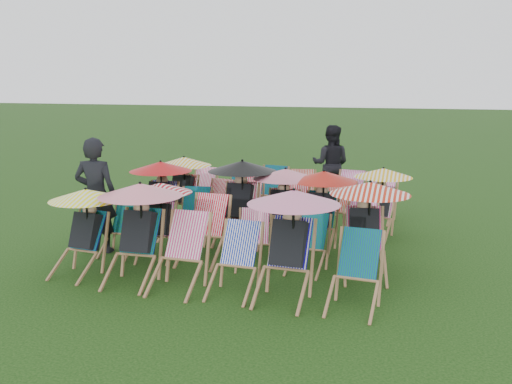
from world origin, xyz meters
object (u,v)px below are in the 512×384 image
(deckchair_29, at_px, (379,198))
(deckchair_5, at_px, (355,273))
(deckchair_0, at_px, (81,230))
(person_rear, at_px, (331,164))
(person_left, at_px, (96,195))

(deckchair_29, bearing_deg, deckchair_5, -79.39)
(deckchair_0, bearing_deg, deckchair_5, 3.13)
(deckchair_0, height_order, person_rear, person_rear)
(deckchair_0, distance_m, deckchair_29, 6.04)
(deckchair_0, relative_size, person_rear, 0.70)
(deckchair_0, xyz_separation_m, person_left, (-0.39, 1.05, 0.29))
(person_left, height_order, person_rear, person_left)
(person_left, bearing_deg, deckchair_0, 101.17)
(deckchair_0, relative_size, person_left, 0.66)
(deckchair_0, relative_size, deckchair_5, 1.34)
(person_rear, bearing_deg, deckchair_0, 65.65)
(person_rear, bearing_deg, deckchair_29, 130.93)
(deckchair_29, distance_m, person_rear, 1.94)
(person_left, distance_m, person_rear, 5.84)
(person_left, bearing_deg, person_rear, -131.47)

